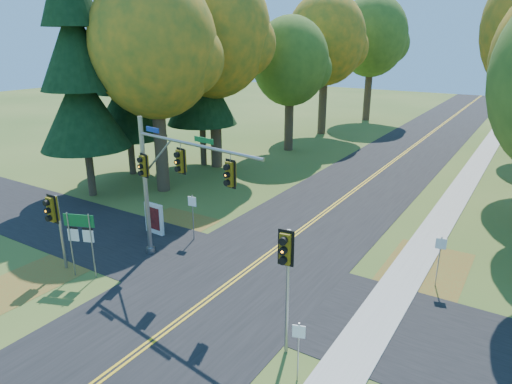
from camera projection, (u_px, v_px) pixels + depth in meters
The scene contains 25 objects.
ground at pixel (209, 299), 18.45m from camera, with size 160.00×160.00×0.00m, color #35511C.
road_main at pixel (209, 298), 18.44m from camera, with size 8.00×160.00×0.02m, color black.
road_cross at pixel (237, 278), 20.04m from camera, with size 60.00×6.00×0.02m, color black.
centerline_left at pixel (207, 297), 18.49m from camera, with size 0.10×160.00×0.01m, color gold.
centerline_right at pixel (211, 299), 18.39m from camera, with size 0.10×160.00×0.01m, color gold.
sidewalk_east at pixel (356, 352), 15.30m from camera, with size 1.60×160.00×0.06m, color #9E998E.
leaf_patch_w_near at pixel (160, 230), 24.93m from camera, with size 4.00×6.00×0.00m, color brown.
leaf_patch_e at pixel (418, 281), 19.81m from camera, with size 3.50×8.00×0.00m, color brown.
leaf_patch_w_far at pixel (30, 280), 19.84m from camera, with size 3.00×5.00×0.00m, color brown.
tree_w_a at pixel (156, 46), 28.52m from camera, with size 8.00×8.00×14.15m.
tree_w_b at pixel (215, 32), 34.06m from camera, with size 8.60×8.60×15.38m.
tree_w_c at pixel (291, 62), 40.29m from camera, with size 6.80×6.80×11.91m.
tree_w_d at pixel (327, 40), 46.97m from camera, with size 8.20×8.20×14.56m.
tree_w_e at pixel (373, 37), 54.99m from camera, with size 8.40×8.40×14.97m.
pine_a at pixel (76, 52), 27.62m from camera, with size 5.60×5.60×19.48m.
pine_b at pixel (123, 65), 32.71m from camera, with size 5.60×5.60×17.31m.
pine_c at pixel (199, 42), 34.70m from camera, with size 5.60×5.60×20.56m.
traffic_mast at pixel (168, 176), 19.84m from camera, with size 7.33×1.34×6.71m.
east_signal_pole at pixel (286, 262), 14.07m from camera, with size 0.53×0.61×4.55m.
ped_signal_pole at pixel (54, 215), 19.85m from camera, with size 0.57×0.66×3.62m.
route_sign_cluster at pixel (80, 232), 19.52m from camera, with size 1.32×0.55×3.00m.
info_kiosk at pixel (154, 219), 24.31m from camera, with size 1.24×0.24×1.71m.
reg_sign_e_north at pixel (440, 253), 18.92m from camera, with size 0.43×0.13×2.27m.
reg_sign_e_south at pixel (298, 342), 13.61m from camera, with size 0.38×0.15×2.06m.
reg_sign_w at pixel (193, 209), 23.31m from camera, with size 0.47×0.09×2.45m.
Camera 1 is at (10.18, -12.57, 10.04)m, focal length 32.00 mm.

